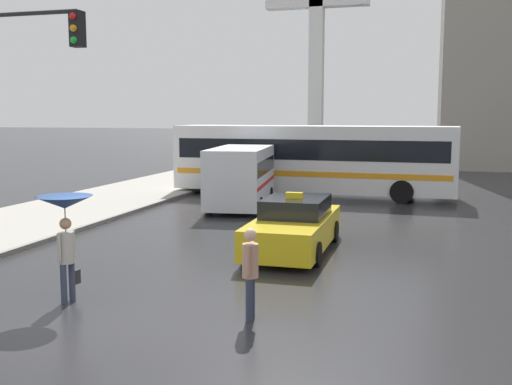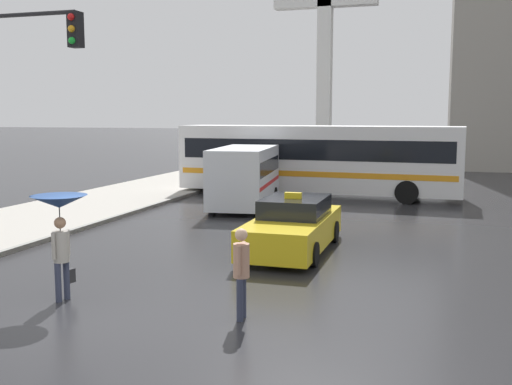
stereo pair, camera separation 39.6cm
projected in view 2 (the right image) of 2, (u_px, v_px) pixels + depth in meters
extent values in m
plane|color=#262628|center=(95.00, 326.00, 10.24)|extent=(300.00, 300.00, 0.00)
cube|color=gold|center=(293.00, 231.00, 15.87)|extent=(1.80, 4.77, 0.76)
cube|color=black|center=(295.00, 206.00, 16.01)|extent=(1.58, 2.14, 0.49)
cylinder|color=black|center=(313.00, 254.00, 14.25)|extent=(0.20, 0.60, 0.60)
cylinder|color=black|center=(245.00, 250.00, 14.74)|extent=(0.20, 0.60, 0.60)
cylinder|color=black|center=(334.00, 232.00, 17.05)|extent=(0.20, 0.60, 0.60)
cylinder|color=black|center=(276.00, 228.00, 17.55)|extent=(0.20, 0.60, 0.60)
cube|color=yellow|center=(293.00, 196.00, 15.74)|extent=(0.44, 0.16, 0.16)
cube|color=silver|center=(245.00, 175.00, 23.41)|extent=(2.62, 5.30, 2.19)
cube|color=black|center=(245.00, 166.00, 23.36)|extent=(2.59, 4.90, 0.56)
cube|color=red|center=(245.00, 182.00, 23.44)|extent=(2.62, 5.10, 0.14)
cylinder|color=black|center=(262.00, 206.00, 21.87)|extent=(0.28, 0.65, 0.63)
cylinder|color=black|center=(212.00, 204.00, 22.20)|extent=(0.28, 0.65, 0.63)
cylinder|color=black|center=(274.00, 195.00, 24.86)|extent=(0.28, 0.65, 0.63)
cylinder|color=black|center=(229.00, 194.00, 25.18)|extent=(0.28, 0.65, 0.63)
cube|color=silver|center=(317.00, 158.00, 26.66)|extent=(12.55, 3.05, 2.87)
cube|color=black|center=(317.00, 148.00, 26.60)|extent=(11.93, 3.04, 0.88)
cube|color=orange|center=(317.00, 172.00, 26.74)|extent=(12.18, 3.05, 0.24)
cylinder|color=black|center=(217.00, 184.00, 27.14)|extent=(0.97, 0.32, 0.96)
cylinder|color=black|center=(236.00, 179.00, 29.38)|extent=(0.97, 0.32, 0.96)
cylinder|color=black|center=(407.00, 192.00, 24.35)|extent=(0.97, 0.32, 0.96)
cylinder|color=black|center=(412.00, 186.00, 26.60)|extent=(0.97, 0.32, 0.96)
cylinder|color=#2D3347|center=(58.00, 283.00, 11.54)|extent=(0.14, 0.14, 0.77)
cylinder|color=#2D3347|center=(67.00, 280.00, 11.73)|extent=(0.14, 0.14, 0.77)
cylinder|color=gray|center=(61.00, 247.00, 11.55)|extent=(0.35, 0.35, 0.61)
sphere|color=#997051|center=(60.00, 223.00, 11.49)|extent=(0.22, 0.22, 0.22)
cylinder|color=gray|center=(53.00, 246.00, 11.37)|extent=(0.08, 0.08, 0.52)
cylinder|color=gray|center=(68.00, 242.00, 11.71)|extent=(0.08, 0.08, 0.52)
cone|color=navy|center=(59.00, 202.00, 11.43)|extent=(1.07, 1.07, 0.24)
cylinder|color=black|center=(60.00, 219.00, 11.48)|extent=(0.02, 0.02, 0.67)
cube|color=#262628|center=(71.00, 276.00, 11.89)|extent=(0.13, 0.20, 0.28)
cylinder|color=#2D3347|center=(243.00, 296.00, 10.66)|extent=(0.13, 0.13, 0.76)
cylinder|color=#2D3347|center=(240.00, 300.00, 10.45)|extent=(0.13, 0.13, 0.76)
cylinder|color=tan|center=(241.00, 261.00, 10.47)|extent=(0.31, 0.31, 0.60)
sphere|color=#DBAD89|center=(241.00, 235.00, 10.41)|extent=(0.22, 0.22, 0.22)
cylinder|color=tan|center=(244.00, 256.00, 10.64)|extent=(0.07, 0.07, 0.51)
cylinder|color=tan|center=(239.00, 261.00, 10.29)|extent=(0.07, 0.07, 0.51)
cylinder|color=black|center=(16.00, 15.00, 14.03)|extent=(3.16, 0.10, 0.10)
cube|color=black|center=(76.00, 30.00, 13.62)|extent=(0.28, 0.28, 0.80)
sphere|color=red|center=(71.00, 17.00, 13.43)|extent=(0.16, 0.16, 0.16)
sphere|color=orange|center=(71.00, 29.00, 13.47)|extent=(0.16, 0.16, 0.16)
sphere|color=green|center=(72.00, 41.00, 13.50)|extent=(0.16, 0.16, 0.16)
cube|color=white|center=(325.00, 53.00, 39.02)|extent=(0.90, 0.90, 15.25)
cube|color=white|center=(326.00, 0.00, 38.59)|extent=(6.71, 0.90, 0.90)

